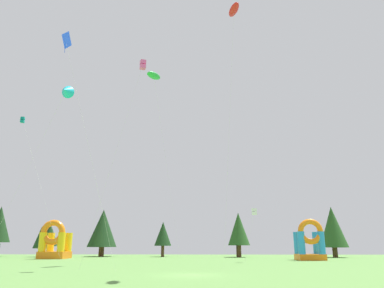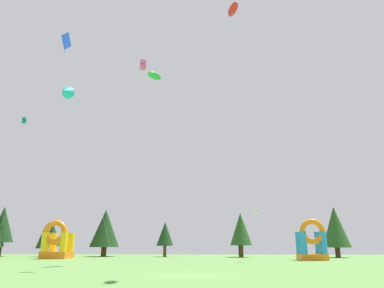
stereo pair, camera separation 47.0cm
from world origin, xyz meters
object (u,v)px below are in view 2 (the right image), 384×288
kite_pink_box (143,66)px  inflatable_red_slide (312,244)px  kite_cyan_delta (66,92)px  kite_white_box (255,212)px  inflatable_orange_dome (57,244)px  kite_green_parafoil (155,76)px  kite_teal_box (25,121)px  kite_blue_diamond (65,43)px  kite_red_parafoil (233,10)px

kite_pink_box → inflatable_red_slide: 37.32m
kite_cyan_delta → kite_white_box: (21.60, 18.33, -10.94)m
inflatable_orange_dome → kite_green_parafoil: bearing=-40.9°
kite_green_parafoil → kite_white_box: 24.41m
kite_teal_box → kite_pink_box: kite_pink_box is taller
kite_teal_box → kite_white_box: kite_teal_box is taller
inflatable_orange_dome → inflatable_red_slide: (42.23, -4.96, 0.04)m
kite_white_box → inflatable_red_slide: 12.11m
kite_teal_box → kite_blue_diamond: bearing=-55.5°
kite_cyan_delta → kite_white_box: bearing=40.3°
kite_pink_box → kite_green_parafoil: size_ratio=0.89×
kite_blue_diamond → inflatable_orange_dome: 40.09m
kite_green_parafoil → inflatable_orange_dome: (-18.55, 16.04, -23.70)m
kite_green_parafoil → kite_blue_diamond: bearing=-110.6°
kite_teal_box → kite_green_parafoil: 20.66m
kite_pink_box → inflatable_red_slide: (23.80, 19.90, -20.75)m
kite_pink_box → kite_red_parafoil: kite_red_parafoil is taller
kite_teal_box → inflatable_orange_dome: size_ratio=3.21×
kite_cyan_delta → kite_green_parafoil: size_ratio=0.70×
kite_green_parafoil → kite_white_box: (14.37, 4.79, -19.14)m
kite_red_parafoil → kite_cyan_delta: bearing=169.7°
kite_pink_box → kite_green_parafoil: 9.28m
kite_teal_box → inflatable_red_slide: kite_teal_box is taller
kite_green_parafoil → kite_white_box: bearing=18.4°
kite_blue_diamond → inflatable_orange_dome: (-12.14, 33.06, -19.16)m
kite_blue_diamond → kite_white_box: size_ratio=3.04×
kite_green_parafoil → inflatable_red_slide: size_ratio=4.30×
kite_green_parafoil → kite_red_parafoil: (10.21, -16.71, -1.07)m
kite_pink_box → kite_cyan_delta: bearing=-146.4°
kite_green_parafoil → inflatable_orange_dome: bearing=139.1°
kite_pink_box → inflatable_orange_dome: bearing=126.6°
kite_pink_box → inflatable_orange_dome: kite_pink_box is taller
kite_pink_box → kite_green_parafoil: kite_green_parafoil is taller
kite_blue_diamond → kite_red_parafoil: (16.62, 0.31, 3.48)m
kite_green_parafoil → inflatable_red_slide: bearing=25.1°
kite_cyan_delta → kite_white_box: size_ratio=2.54×
inflatable_orange_dome → inflatable_red_slide: size_ratio=1.03×
kite_green_parafoil → inflatable_red_slide: 35.26m
kite_blue_diamond → inflatable_red_slide: (30.08, 28.10, -19.11)m
kite_teal_box → inflatable_orange_dome: kite_teal_box is taller
kite_blue_diamond → inflatable_orange_dome: bearing=110.2°
kite_teal_box → kite_cyan_delta: size_ratio=1.11×
kite_green_parafoil → inflatable_orange_dome: kite_green_parafoil is taller
kite_white_box → inflatable_orange_dome: kite_white_box is taller
kite_cyan_delta → kite_red_parafoil: kite_red_parafoil is taller
kite_white_box → kite_blue_diamond: bearing=-133.6°
kite_green_parafoil → kite_teal_box: bearing=173.5°
kite_teal_box → inflatable_red_slide: size_ratio=3.32×
kite_teal_box → kite_blue_diamond: 23.41m
kite_blue_diamond → kite_red_parafoil: 16.98m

